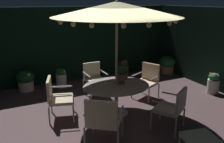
% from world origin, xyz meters
% --- Properties ---
extents(ground_plane, '(8.03, 6.63, 0.02)m').
position_xyz_m(ground_plane, '(0.00, 0.00, -0.01)').
color(ground_plane, '#4F3B3D').
extents(hedge_backdrop_rear, '(8.03, 0.30, 2.45)m').
position_xyz_m(hedge_backdrop_rear, '(0.00, 3.16, 1.23)').
color(hedge_backdrop_rear, black).
rests_on(hedge_backdrop_rear, ground_plane).
extents(patio_dining_table, '(1.60, 1.36, 0.73)m').
position_xyz_m(patio_dining_table, '(0.27, 0.10, 0.61)').
color(patio_dining_table, '#BBB6A7').
rests_on(patio_dining_table, ground_plane).
extents(patio_umbrella, '(2.84, 2.84, 2.70)m').
position_xyz_m(patio_umbrella, '(0.27, 0.10, 2.46)').
color(patio_umbrella, '#B4ADA3').
rests_on(patio_umbrella, ground_plane).
extents(centerpiece_planter, '(0.29, 0.29, 0.43)m').
position_xyz_m(centerpiece_planter, '(0.44, 0.14, 0.98)').
color(centerpiece_planter, '#A86043').
rests_on(centerpiece_planter, patio_dining_table).
extents(patio_chair_north, '(0.57, 0.62, 0.92)m').
position_xyz_m(patio_chair_north, '(0.26, 1.49, 0.54)').
color(patio_chair_north, '#BCB0A6').
rests_on(patio_chair_north, ground_plane).
extents(patio_chair_northeast, '(0.72, 0.77, 0.97)m').
position_xyz_m(patio_chair_northeast, '(-1.06, 0.51, 0.56)').
color(patio_chair_northeast, '#B9AEAD').
rests_on(patio_chair_northeast, ground_plane).
extents(patio_chair_east, '(0.86, 0.85, 1.00)m').
position_xyz_m(patio_chair_east, '(-0.57, -1.01, 0.58)').
color(patio_chair_east, '#B8B6A9').
rests_on(patio_chair_east, ground_plane).
extents(patio_chair_southeast, '(0.79, 0.78, 0.92)m').
position_xyz_m(patio_chair_southeast, '(1.00, -1.08, 0.54)').
color(patio_chair_southeast, '#BAAFAB').
rests_on(patio_chair_southeast, ground_plane).
extents(patio_chair_south, '(0.74, 0.76, 0.95)m').
position_xyz_m(patio_chair_south, '(1.54, 0.67, 0.54)').
color(patio_chair_south, '#B7ADAC').
rests_on(patio_chair_south, ground_plane).
extents(ottoman_footrest, '(0.63, 0.58, 0.38)m').
position_xyz_m(ottoman_footrest, '(0.85, -1.99, 0.33)').
color(ottoman_footrest, '#B8B5AD').
rests_on(ottoman_footrest, ground_plane).
extents(potted_plant_right_near, '(0.59, 0.59, 0.67)m').
position_xyz_m(potted_plant_right_near, '(3.48, 2.22, 0.36)').
color(potted_plant_right_near, '#8E6E4A').
rests_on(potted_plant_right_near, ground_plane).
extents(potted_plant_left_near, '(0.39, 0.39, 0.58)m').
position_xyz_m(potted_plant_left_near, '(1.92, 2.79, 0.28)').
color(potted_plant_left_near, '#A35E40').
rests_on(potted_plant_left_near, ground_plane).
extents(potted_plant_front_corner, '(0.33, 0.33, 0.61)m').
position_xyz_m(potted_plant_front_corner, '(-0.44, 2.52, 0.31)').
color(potted_plant_front_corner, silver).
rests_on(potted_plant_front_corner, ground_plane).
extents(potted_plant_right_far, '(0.53, 0.53, 0.63)m').
position_xyz_m(potted_plant_right_far, '(-1.49, 2.69, 0.34)').
color(potted_plant_right_far, beige).
rests_on(potted_plant_right_far, ground_plane).
extents(potted_plant_back_left, '(0.34, 0.34, 0.61)m').
position_xyz_m(potted_plant_back_left, '(3.45, 0.04, 0.31)').
color(potted_plant_back_left, beige).
rests_on(potted_plant_back_left, ground_plane).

